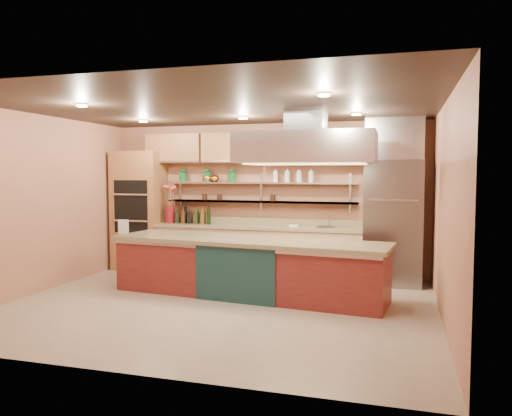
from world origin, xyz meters
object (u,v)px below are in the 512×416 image
(island, at_px, (247,268))
(green_canister, at_px, (232,178))
(refrigerator, at_px, (393,223))
(kitchen_scale, at_px, (294,224))
(copper_kettle, at_px, (215,178))
(flower_vase, at_px, (170,214))

(island, distance_m, green_canister, 2.32)
(refrigerator, height_order, kitchen_scale, refrigerator)
(kitchen_scale, distance_m, copper_kettle, 1.80)
(island, xyz_separation_m, green_canister, (-0.81, 1.70, 1.36))
(island, distance_m, kitchen_scale, 1.63)
(flower_vase, height_order, green_canister, green_canister)
(island, bearing_deg, kitchen_scale, 80.60)
(refrigerator, xyz_separation_m, green_canister, (-2.94, 0.23, 0.74))
(island, relative_size, copper_kettle, 24.62)
(flower_vase, bearing_deg, refrigerator, -0.14)
(flower_vase, bearing_deg, island, -36.42)
(kitchen_scale, bearing_deg, island, -126.32)
(kitchen_scale, bearing_deg, copper_kettle, 151.71)
(kitchen_scale, relative_size, green_canister, 0.95)
(refrigerator, bearing_deg, copper_kettle, 176.00)
(green_canister, bearing_deg, island, -64.41)
(refrigerator, relative_size, copper_kettle, 12.30)
(copper_kettle, bearing_deg, kitchen_scale, -7.89)
(island, xyz_separation_m, flower_vase, (-2.01, 1.48, 0.65))
(kitchen_scale, bearing_deg, flower_vase, 159.60)
(kitchen_scale, relative_size, copper_kettle, 0.89)
(flower_vase, bearing_deg, green_canister, 10.45)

